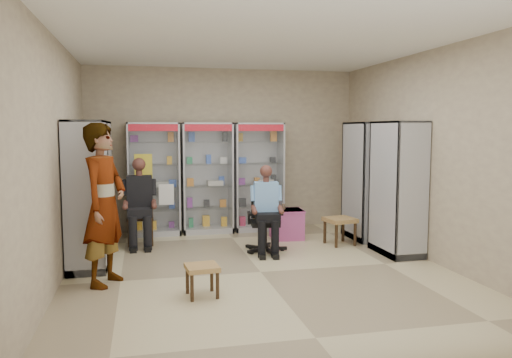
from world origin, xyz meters
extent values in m
plane|color=#C4B688|center=(0.00, 0.00, 0.00)|extent=(6.00, 6.00, 0.00)
cube|color=tan|center=(0.00, 3.00, 1.50)|extent=(5.00, 0.02, 3.00)
cube|color=tan|center=(0.00, -3.00, 1.50)|extent=(5.00, 0.02, 3.00)
cube|color=tan|center=(-2.50, 0.00, 1.50)|extent=(0.02, 6.00, 3.00)
cube|color=tan|center=(2.50, 0.00, 1.50)|extent=(0.02, 6.00, 3.00)
cube|color=white|center=(0.00, 0.00, 3.00)|extent=(5.00, 6.00, 0.02)
cube|color=silver|center=(-1.30, 2.73, 1.00)|extent=(0.90, 0.50, 2.00)
cube|color=#A0A3A7|center=(-0.35, 2.73, 1.00)|extent=(0.90, 0.50, 2.00)
cube|color=#B2B3B9|center=(0.60, 2.73, 1.00)|extent=(0.90, 0.50, 2.00)
cube|color=silver|center=(2.23, 1.60, 1.00)|extent=(0.90, 0.50, 2.00)
cube|color=silver|center=(2.23, 0.50, 1.00)|extent=(0.90, 0.50, 2.00)
cube|color=#A9ACB0|center=(-2.23, 1.80, 1.00)|extent=(0.90, 0.50, 2.00)
cube|color=#A8A9AF|center=(-2.23, 0.70, 1.00)|extent=(0.90, 0.50, 2.00)
cube|color=black|center=(-1.55, 2.00, 0.47)|extent=(0.42, 0.42, 0.94)
cube|color=black|center=(0.33, 1.09, 0.49)|extent=(0.60, 0.60, 0.99)
cube|color=#AB4479|center=(0.91, 1.89, 0.25)|extent=(0.56, 0.54, 0.51)
cylinder|color=#572407|center=(0.87, 1.93, 0.56)|extent=(0.07, 0.07, 0.11)
cube|color=#996B40|center=(1.63, 1.26, 0.22)|extent=(0.51, 0.51, 0.44)
cube|color=tan|center=(-0.86, -0.79, 0.18)|extent=(0.39, 0.39, 0.36)
imported|color=gray|center=(-1.95, -0.08, 0.98)|extent=(0.73, 0.84, 1.96)
camera|label=1|loc=(-1.49, -6.26, 1.88)|focal=35.00mm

